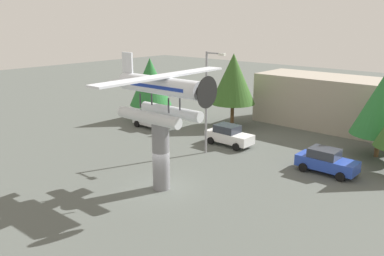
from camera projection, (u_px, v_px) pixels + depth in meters
The scene contains 11 objects.
ground_plane at pixel (162, 188), 25.73m from camera, with size 140.00×140.00×0.00m, color #515651.
display_pedestal at pixel (161, 155), 25.11m from camera, with size 1.10×1.10×4.60m, color slate.
floatplane_monument at pixel (161, 94), 23.98m from camera, with size 6.95×10.43×4.00m.
car_near_silver at pixel (152, 119), 39.91m from camera, with size 4.20×2.02×1.76m.
car_mid_white at pixel (229, 135), 34.37m from camera, with size 4.20×2.02×1.76m.
car_far_blue at pixel (326, 161), 28.12m from camera, with size 4.20×2.02×1.76m.
streetlight_primary at pixel (208, 96), 31.21m from camera, with size 1.84×0.28×8.23m.
storefront_building at pixel (336, 103), 39.38m from camera, with size 15.82×5.79×5.11m, color #9E9384.
tree_west at pixel (150, 82), 42.45m from camera, with size 4.52×4.52×6.66m.
tree_east at pixel (233, 79), 39.46m from camera, with size 4.52×4.52×7.40m.
tree_center_back at pixel (383, 103), 30.48m from camera, with size 4.48×4.48×6.84m.
Camera 1 is at (17.17, -16.53, 10.64)m, focal length 36.97 mm.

